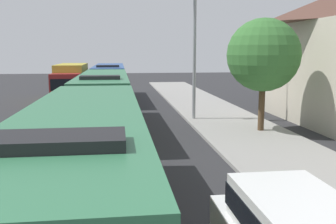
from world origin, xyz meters
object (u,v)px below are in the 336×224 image
bus_middle (109,81)px  streetlamp_mid (195,38)px  roadside_tree (263,55)px  bus_second_in_line (104,100)px  bus_lead (84,169)px  box_truck_oncoming (71,81)px

bus_middle → streetlamp_mid: bearing=-63.8°
bus_middle → roadside_tree: bearing=-61.2°
bus_second_in_line → streetlamp_mid: streetlamp_mid is taller
bus_lead → bus_second_in_line: same height
bus_second_in_line → box_truck_oncoming: 13.73m
bus_second_in_line → roadside_tree: size_ratio=2.04×
bus_lead → box_truck_oncoming: 25.96m
bus_middle → roadside_tree: size_ratio=2.13×
streetlamp_mid → bus_second_in_line: bearing=-157.2°
bus_lead → bus_middle: (0.00, 25.67, 0.00)m
box_truck_oncoming → bus_lead: bearing=-82.7°
bus_lead → streetlamp_mid: 16.00m
streetlamp_mid → roadside_tree: (2.82, -3.97, -0.98)m
bus_lead → bus_second_in_line: bearing=90.0°
bus_second_in_line → streetlamp_mid: 6.75m
streetlamp_mid → roadside_tree: bearing=-54.7°
bus_second_in_line → bus_middle: size_ratio=0.96×
streetlamp_mid → box_truck_oncoming: bearing=128.2°
bus_middle → streetlamp_mid: 12.69m
bus_lead → streetlamp_mid: (5.40, 14.68, 3.37)m
bus_lead → bus_second_in_line: 12.42m
bus_second_in_line → roadside_tree: bearing=-11.7°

